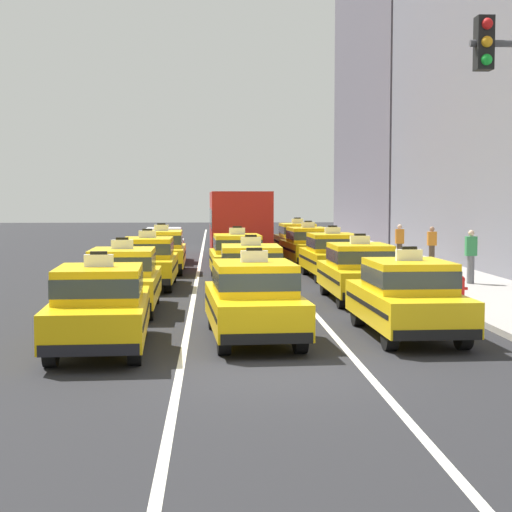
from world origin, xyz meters
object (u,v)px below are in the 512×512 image
at_px(taxi_left_third, 148,261).
at_px(bus_center_fourth, 237,222).
at_px(taxi_left_nearest, 100,306).
at_px(taxi_left_fourth, 162,250).
at_px(taxi_right_nearest, 407,296).
at_px(taxi_right_second, 359,271).
at_px(taxi_left_second, 123,279).
at_px(taxi_right_fifth, 297,239).
at_px(taxi_center_third, 237,256).
at_px(pedestrian_trailing, 400,243).
at_px(sedan_left_fifth, 164,244).
at_px(box_truck_center_fifth, 230,217).
at_px(taxi_right_third, 332,255).
at_px(taxi_center_nearest, 254,299).
at_px(taxi_center_second, 251,273).
at_px(taxi_right_fourth, 308,245).
at_px(pedestrian_mid_block, 432,246).
at_px(fire_hydrant, 461,288).
at_px(pedestrian_near_crosswalk, 471,256).

bearing_deg(taxi_left_third, bus_center_fourth, 74.11).
height_order(taxi_left_nearest, taxi_left_fourth, same).
bearing_deg(taxi_right_nearest, taxi_right_second, 89.63).
xyz_separation_m(taxi_left_second, taxi_right_nearest, (6.50, -4.16, 0.00)).
distance_m(taxi_left_fourth, taxi_right_fifth, 10.41).
bearing_deg(taxi_center_third, pedestrian_trailing, 40.36).
distance_m(taxi_left_third, sedan_left_fifth, 10.51).
xyz_separation_m(box_truck_center_fifth, pedestrian_trailing, (7.12, -13.88, -0.80)).
relative_size(taxi_center_third, taxi_right_third, 1.00).
relative_size(taxi_left_nearest, taxi_right_second, 1.01).
bearing_deg(taxi_left_nearest, taxi_right_fifth, 75.36).
bearing_deg(taxi_right_fifth, taxi_left_second, -108.79).
distance_m(taxi_center_nearest, taxi_center_second, 5.67).
distance_m(taxi_left_second, taxi_right_fifth, 20.43).
bearing_deg(taxi_left_nearest, taxi_right_third, 64.22).
relative_size(taxi_center_nearest, box_truck_center_fifth, 0.66).
bearing_deg(taxi_right_fourth, taxi_center_second, -103.62).
bearing_deg(sedan_left_fifth, bus_center_fourth, 18.02).
xyz_separation_m(taxi_left_nearest, taxi_right_third, (6.58, 13.62, 0.00)).
bearing_deg(taxi_right_third, taxi_center_nearest, -105.51).
distance_m(taxi_left_nearest, taxi_left_fourth, 16.36).
bearing_deg(taxi_center_third, taxi_right_fifth, 73.78).
distance_m(sedan_left_fifth, taxi_right_second, 15.69).
xyz_separation_m(taxi_left_nearest, taxi_left_fourth, (0.20, 16.36, 0.00)).
relative_size(taxi_center_nearest, taxi_center_third, 1.01).
distance_m(box_truck_center_fifth, taxi_right_fourth, 14.22).
relative_size(taxi_left_third, taxi_right_third, 0.99).
height_order(taxi_center_second, taxi_right_fifth, same).
bearing_deg(taxi_left_nearest, pedestrian_mid_block, 56.73).
xyz_separation_m(taxi_center_third, taxi_right_fourth, (3.28, 6.26, 0.00)).
bearing_deg(taxi_right_second, fire_hydrant, -31.85).
bearing_deg(taxi_left_fourth, taxi_left_second, -91.70).
relative_size(taxi_right_fourth, taxi_right_fifth, 1.01).
bearing_deg(taxi_right_third, taxi_left_nearest, -115.78).
relative_size(taxi_left_third, taxi_right_fourth, 0.98).
bearing_deg(taxi_right_second, taxi_center_third, 119.22).
bearing_deg(taxi_left_third, pedestrian_trailing, 39.03).
relative_size(taxi_right_nearest, pedestrian_mid_block, 2.83).
xyz_separation_m(taxi_left_third, taxi_center_nearest, (2.99, -10.01, 0.00)).
distance_m(taxi_left_fourth, box_truck_center_fifth, 17.18).
distance_m(taxi_center_third, taxi_right_nearest, 12.37).
distance_m(taxi_right_nearest, pedestrian_trailing, 18.60).
relative_size(taxi_center_nearest, taxi_right_fifth, 1.00).
height_order(taxi_right_nearest, fire_hydrant, taxi_right_nearest).
xyz_separation_m(taxi_right_second, taxi_right_fifth, (0.04, 17.53, 0.00)).
xyz_separation_m(taxi_left_second, taxi_right_second, (6.54, 1.81, 0.00)).
bearing_deg(taxi_right_fourth, fire_hydrant, -79.49).
xyz_separation_m(sedan_left_fifth, pedestrian_near_crosswalk, (10.71, -11.13, 0.20)).
height_order(taxi_center_second, taxi_right_fourth, same).
distance_m(taxi_center_nearest, taxi_center_third, 12.16).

